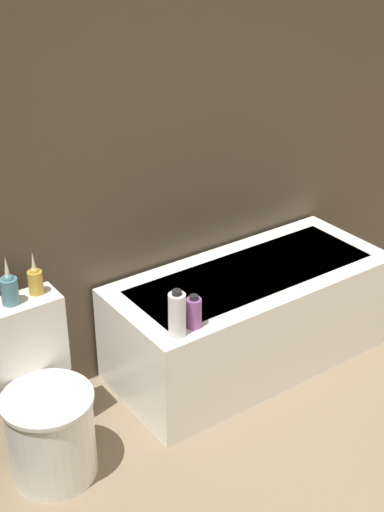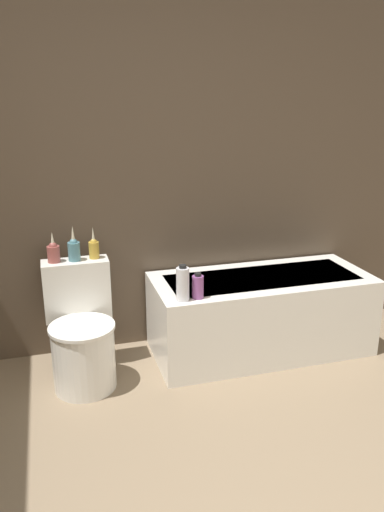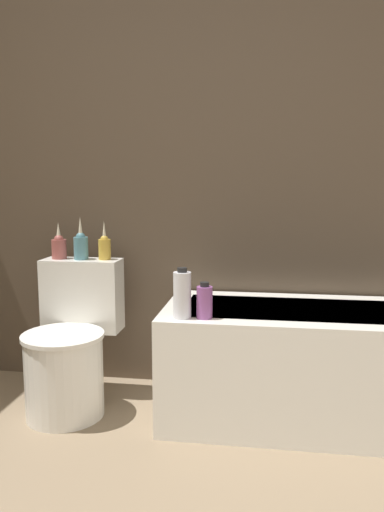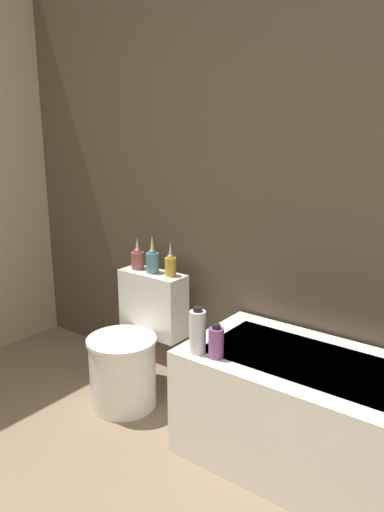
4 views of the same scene
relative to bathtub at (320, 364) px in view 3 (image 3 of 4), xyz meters
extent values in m
cube|color=brown|center=(-0.82, 0.38, 1.02)|extent=(6.40, 0.06, 2.60)
cube|color=white|center=(0.00, 0.00, 0.00)|extent=(1.50, 0.65, 0.54)
cube|color=#B7BCC6|center=(0.00, 0.00, 0.26)|extent=(1.30, 0.45, 0.01)
cylinder|color=white|center=(-1.23, -0.15, -0.08)|extent=(0.38, 0.38, 0.40)
cylinder|color=white|center=(-1.23, -0.15, 0.13)|extent=(0.40, 0.40, 0.02)
cube|color=white|center=(-1.23, 0.12, 0.27)|extent=(0.41, 0.17, 0.38)
cylinder|color=#994C47|center=(-1.36, 0.13, 0.51)|extent=(0.08, 0.08, 0.10)
sphere|color=#994C47|center=(-1.36, 0.13, 0.56)|extent=(0.05, 0.05, 0.05)
cone|color=beige|center=(-1.36, 0.13, 0.61)|extent=(0.03, 0.03, 0.09)
cylinder|color=teal|center=(-1.23, 0.12, 0.52)|extent=(0.08, 0.08, 0.12)
sphere|color=teal|center=(-1.23, 0.12, 0.58)|extent=(0.05, 0.05, 0.05)
cone|color=beige|center=(-1.23, 0.12, 0.63)|extent=(0.03, 0.03, 0.11)
cylinder|color=gold|center=(-1.11, 0.14, 0.52)|extent=(0.06, 0.06, 0.11)
sphere|color=gold|center=(-1.11, 0.14, 0.57)|extent=(0.04, 0.04, 0.04)
cone|color=beige|center=(-1.11, 0.14, 0.62)|extent=(0.02, 0.02, 0.10)
cylinder|color=silver|center=(-0.63, -0.24, 0.37)|extent=(0.08, 0.08, 0.21)
cylinder|color=black|center=(-0.63, -0.24, 0.48)|extent=(0.04, 0.04, 0.02)
cylinder|color=#8C4C8C|center=(-0.53, -0.23, 0.34)|extent=(0.07, 0.07, 0.14)
cylinder|color=black|center=(-0.53, -0.23, 0.42)|extent=(0.04, 0.04, 0.02)
camera|label=1|loc=(-2.10, -2.42, 2.05)|focal=50.00mm
camera|label=2|loc=(-1.36, -2.93, 1.44)|focal=35.00mm
camera|label=3|loc=(-0.27, -2.36, 0.86)|focal=35.00mm
camera|label=4|loc=(0.65, -1.97, 1.32)|focal=35.00mm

